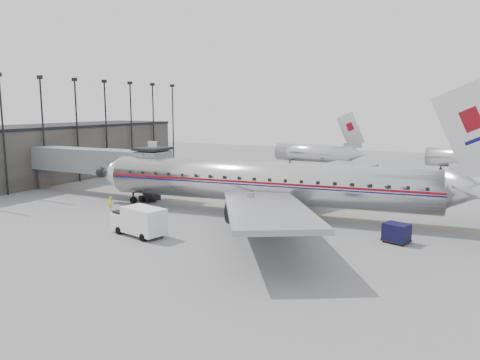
{
  "coord_description": "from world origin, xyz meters",
  "views": [
    {
      "loc": [
        25.72,
        -40.1,
        11.25
      ],
      "look_at": [
        2.35,
        4.65,
        3.2
      ],
      "focal_mm": 35.0,
      "sensor_mm": 36.0,
      "label": 1
    }
  ],
  "objects_px": {
    "airliner": "(273,183)",
    "ramp_worker": "(110,203)",
    "baggage_cart_white": "(260,219)",
    "baggage_cart_navy": "(396,233)",
    "service_van": "(139,220)"
  },
  "relations": [
    {
      "from": "airliner",
      "to": "ramp_worker",
      "type": "distance_m",
      "value": 17.78
    },
    {
      "from": "service_van",
      "to": "baggage_cart_white",
      "type": "distance_m",
      "value": 10.89
    },
    {
      "from": "service_van",
      "to": "baggage_cart_white",
      "type": "height_order",
      "value": "service_van"
    },
    {
      "from": "service_van",
      "to": "ramp_worker",
      "type": "distance_m",
      "value": 11.16
    },
    {
      "from": "baggage_cart_white",
      "to": "airliner",
      "type": "bearing_deg",
      "value": 109.67
    },
    {
      "from": "baggage_cart_navy",
      "to": "ramp_worker",
      "type": "distance_m",
      "value": 29.6
    },
    {
      "from": "airliner",
      "to": "service_van",
      "type": "xyz_separation_m",
      "value": [
        -7.37,
        -12.29,
        -2.07
      ]
    },
    {
      "from": "airliner",
      "to": "baggage_cart_white",
      "type": "relative_size",
      "value": 17.92
    },
    {
      "from": "airliner",
      "to": "baggage_cart_navy",
      "type": "relative_size",
      "value": 17.5
    },
    {
      "from": "airliner",
      "to": "service_van",
      "type": "relative_size",
      "value": 7.42
    },
    {
      "from": "baggage_cart_white",
      "to": "service_van",
      "type": "bearing_deg",
      "value": -133.59
    },
    {
      "from": "ramp_worker",
      "to": "baggage_cart_white",
      "type": "bearing_deg",
      "value": 1.95
    },
    {
      "from": "service_van",
      "to": "baggage_cart_navy",
      "type": "distance_m",
      "value": 21.94
    },
    {
      "from": "ramp_worker",
      "to": "baggage_cart_navy",
      "type": "bearing_deg",
      "value": 3.98
    },
    {
      "from": "baggage_cart_navy",
      "to": "ramp_worker",
      "type": "bearing_deg",
      "value": -158.28
    }
  ]
}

